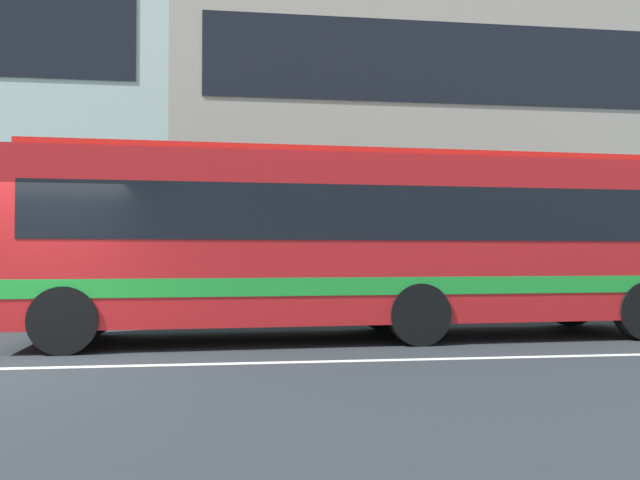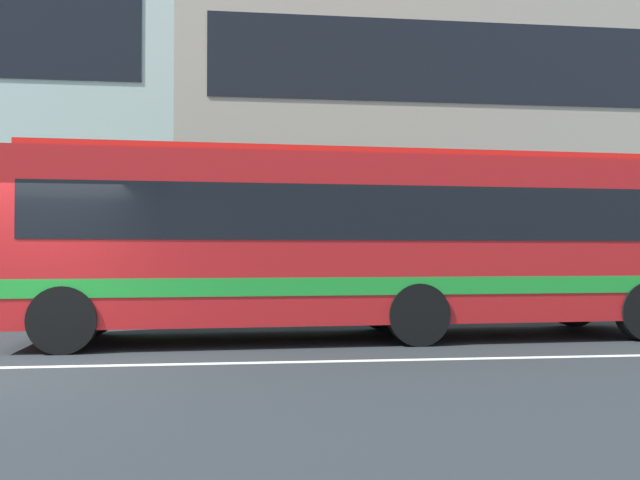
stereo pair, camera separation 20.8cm
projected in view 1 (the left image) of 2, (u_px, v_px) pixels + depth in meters
ground_plane at (9, 369)px, 8.30m from camera, size 160.00×160.00×0.00m
lane_centre_line at (9, 368)px, 8.30m from camera, size 60.00×0.16×0.01m
hedge_row_far at (94, 301)px, 14.48m from camera, size 15.23×1.10×0.84m
apartment_block_right at (498, 127)px, 25.98m from camera, size 24.89×9.59×13.10m
transit_bus at (360, 237)px, 11.44m from camera, size 11.53×2.96×3.20m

